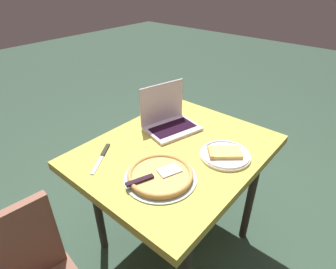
% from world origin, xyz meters
% --- Properties ---
extents(ground_plane, '(12.00, 12.00, 0.00)m').
position_xyz_m(ground_plane, '(0.00, 0.00, 0.00)').
color(ground_plane, '#2D4334').
extents(dining_table, '(1.01, 0.81, 0.75)m').
position_xyz_m(dining_table, '(0.00, 0.00, 0.67)').
color(dining_table, gold).
rests_on(dining_table, ground_plane).
extents(laptop, '(0.34, 0.29, 0.25)m').
position_xyz_m(laptop, '(0.14, 0.17, 0.81)').
color(laptop, '#C3AFC4').
rests_on(laptop, dining_table).
extents(pizza_plate, '(0.25, 0.25, 0.04)m').
position_xyz_m(pizza_plate, '(0.10, -0.23, 0.76)').
color(pizza_plate, silver).
rests_on(pizza_plate, dining_table).
extents(pizza_tray, '(0.33, 0.33, 0.04)m').
position_xyz_m(pizza_tray, '(-0.24, -0.10, 0.77)').
color(pizza_tray, '#97A79D').
rests_on(pizza_tray, dining_table).
extents(table_knife, '(0.22, 0.15, 0.01)m').
position_xyz_m(table_knife, '(-0.30, 0.24, 0.75)').
color(table_knife, '#B1B8C2').
rests_on(table_knife, dining_table).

